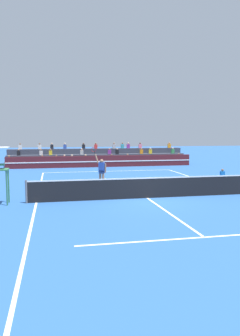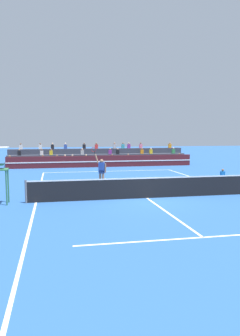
# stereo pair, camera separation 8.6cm
# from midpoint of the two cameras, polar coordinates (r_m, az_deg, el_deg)

# --- Properties ---
(ground_plane) EXTENTS (120.00, 120.00, 0.00)m
(ground_plane) POSITION_cam_midpoint_polar(r_m,az_deg,el_deg) (16.83, 4.62, -5.24)
(ground_plane) COLOR #285699
(court_lines) EXTENTS (11.10, 23.90, 0.01)m
(court_lines) POSITION_cam_midpoint_polar(r_m,az_deg,el_deg) (16.83, 4.62, -5.23)
(court_lines) COLOR white
(court_lines) RESTS_ON ground
(tennis_net) EXTENTS (12.00, 0.10, 1.10)m
(tennis_net) POSITION_cam_midpoint_polar(r_m,az_deg,el_deg) (16.73, 4.63, -3.42)
(tennis_net) COLOR slate
(tennis_net) RESTS_ON ground
(sponsor_banner_wall) EXTENTS (18.00, 0.26, 1.10)m
(sponsor_banner_wall) POSITION_cam_midpoint_polar(r_m,az_deg,el_deg) (31.83, -3.23, 1.17)
(sponsor_banner_wall) COLOR #51191E
(sponsor_banner_wall) RESTS_ON ground
(bleacher_stand) EXTENTS (18.36, 2.85, 2.28)m
(bleacher_stand) POSITION_cam_midpoint_polar(r_m,az_deg,el_deg) (34.32, -3.87, 1.71)
(bleacher_stand) COLOR #383D4C
(bleacher_stand) RESTS_ON ground
(umpire_chair) EXTENTS (0.76, 0.84, 2.67)m
(umpire_chair) POSITION_cam_midpoint_polar(r_m,az_deg,el_deg) (16.10, -20.36, 0.05)
(umpire_chair) COLOR #337047
(umpire_chair) RESTS_ON ground
(ball_kid_courtside) EXTENTS (0.30, 0.36, 0.84)m
(ball_kid_courtside) POSITION_cam_midpoint_polar(r_m,az_deg,el_deg) (23.71, 17.29, -1.36)
(ball_kid_courtside) COLOR black
(ball_kid_courtside) RESTS_ON ground
(tennis_player) EXTENTS (0.90, 0.54, 2.49)m
(tennis_player) POSITION_cam_midpoint_polar(r_m,az_deg,el_deg) (20.05, -3.38, -0.53)
(tennis_player) COLOR #9E7051
(tennis_player) RESTS_ON ground
(tennis_ball) EXTENTS (0.07, 0.07, 0.07)m
(tennis_ball) POSITION_cam_midpoint_polar(r_m,az_deg,el_deg) (23.56, -2.70, -1.86)
(tennis_ball) COLOR #C6DB33
(tennis_ball) RESTS_ON ground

